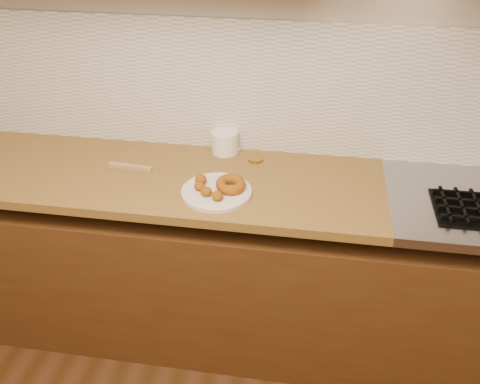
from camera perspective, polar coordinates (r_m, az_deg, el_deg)
name	(u,v)px	position (r m, az deg, el deg)	size (l,w,h in m)	color
wall_back	(277,55)	(2.24, 4.18, 15.08)	(4.00, 0.02, 2.70)	#B7A68F
base_cabinet	(263,274)	(2.45, 2.58, -9.23)	(3.60, 0.60, 0.77)	#4D2D12
butcher_block	(120,174)	(2.31, -13.37, 1.94)	(2.30, 0.62, 0.04)	olive
backsplash	(275,90)	(2.28, 4.00, 11.39)	(3.60, 0.02, 0.60)	silver
donut_plate	(217,192)	(2.07, -2.65, 0.02)	(0.29, 0.29, 0.02)	silver
ring_donut	(231,184)	(2.06, -1.06, 0.86)	(0.12, 0.12, 0.04)	#8E4F14
fried_dough_chunks	(206,187)	(2.05, -3.89, 0.52)	(0.15, 0.16, 0.05)	#8E4F14
plastic_tub	(225,142)	(2.37, -1.72, 5.66)	(0.12, 0.12, 0.10)	white
tub_lid	(228,148)	(2.41, -1.39, 4.97)	(0.12, 0.12, 0.01)	white
brass_jar_lid	(256,159)	(2.31, 1.76, 3.70)	(0.07, 0.07, 0.01)	#A37928
wooden_utensil	(130,167)	(2.30, -12.22, 2.80)	(0.20, 0.02, 0.02)	#AC7F4E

